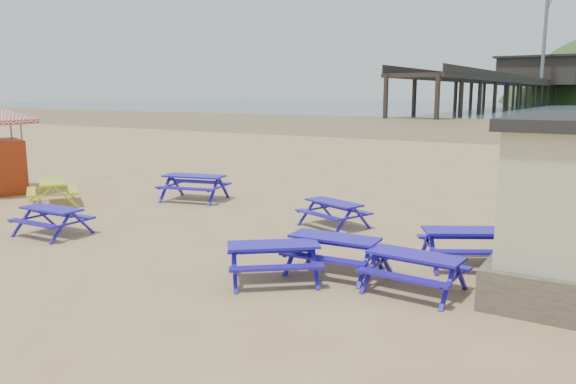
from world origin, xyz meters
The scene contains 11 objects.
ground centered at (0.00, 0.00, 0.00)m, with size 400.00×400.00×0.00m, color tan.
wet_sand centered at (0.00, 55.00, 0.00)m, with size 400.00×400.00×0.00m, color olive.
picnic_table_blue_a centered at (-3.60, 3.33, 0.43)m, with size 2.36×2.08×0.85m.
picnic_table_blue_b centered at (2.12, 2.37, 0.35)m, with size 2.00×1.81×0.69m.
picnic_table_blue_c centered at (6.05, 0.79, 0.38)m, with size 2.31×2.19×0.76m.
picnic_table_blue_d centered at (-3.54, -2.14, 0.35)m, with size 1.72×1.40×0.70m.
picnic_table_blue_e centered at (5.64, -1.32, 0.35)m, with size 1.75×1.44×0.70m.
picnic_table_blue_f centered at (3.13, -2.13, 0.36)m, with size 2.22×2.17×0.73m.
picnic_table_yellow centered at (-7.00, 0.36, 0.39)m, with size 2.36×2.27×0.77m.
pier centered at (-17.99, 178.23, 5.46)m, with size 24.00×220.00×39.29m.
picnic_table_blue_g centered at (3.90, -1.09, 0.37)m, with size 1.87×1.55×0.74m.
Camera 1 is at (8.79, -10.77, 3.54)m, focal length 35.00 mm.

